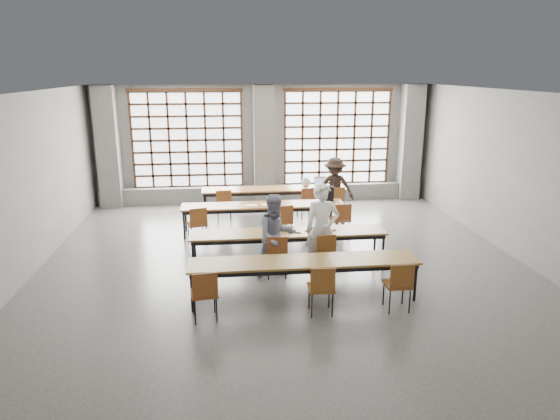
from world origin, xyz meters
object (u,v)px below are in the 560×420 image
object	(u,v)px
red_pouch	(204,290)
chair_mid_right	(341,217)
chair_near_right	(399,282)
chair_front_left	(277,252)
phone	(298,232)
desk_row_c	(288,235)
student_male	(322,229)
chair_front_right	(324,250)
student_female	(276,236)
desk_row_a	(274,190)
laptop_back	(321,184)
chair_mid_left	(198,221)
student_back	(335,188)
backpack	(327,194)
chair_mid_centre	(283,219)
plastic_bag	(306,182)
chair_back_left	(224,202)
chair_near_left	(205,290)
chair_near_mid	(322,285)
desk_row_d	(304,264)
green_box	(285,228)
laptop_front	(315,226)
chair_back_mid	(307,200)
chair_back_right	(336,199)
desk_row_b	(263,207)

from	to	relation	value
red_pouch	chair_mid_right	bearing A→B (deg)	50.17
chair_near_right	red_pouch	bearing A→B (deg)	178.58
chair_front_left	phone	xyz separation A→B (m)	(0.48, 0.53, 0.20)
desk_row_c	student_male	distance (m)	0.82
chair_front_right	student_female	distance (m)	0.97
desk_row_a	chair_mid_right	bearing A→B (deg)	-59.14
chair_mid_right	laptop_back	distance (m)	2.43
chair_mid_left	student_back	distance (m)	4.04
phone	backpack	xyz separation A→B (m)	(1.08, 2.34, 0.19)
desk_row_a	chair_mid_centre	world-z (taller)	chair_mid_centre
student_female	plastic_bag	size ratio (longest dim) A/B	5.74
student_male	chair_mid_left	bearing A→B (deg)	141.79
chair_back_left	student_female	size ratio (longest dim) A/B	0.54
chair_near_left	chair_near_mid	size ratio (longest dim) A/B	1.00
chair_near_left	student_male	xyz separation A→B (m)	(2.22, 1.73, 0.38)
chair_mid_left	plastic_bag	xyz separation A→B (m)	(2.91, 2.36, 0.34)
desk_row_d	green_box	world-z (taller)	green_box
chair_mid_right	green_box	size ratio (longest dim) A/B	3.52
laptop_front	phone	xyz separation A→B (m)	(-0.40, -0.20, -0.05)
laptop_back	chair_back_mid	bearing A→B (deg)	-125.55
chair_back_right	student_male	distance (m)	3.92
chair_mid_centre	laptop_front	bearing A→B (deg)	-71.09
desk_row_d	chair_near_mid	distance (m)	0.67
chair_near_mid	laptop_back	bearing A→B (deg)	79.39
chair_near_right	red_pouch	distance (m)	3.20
chair_back_right	chair_near_left	world-z (taller)	same
chair_back_right	student_female	size ratio (longest dim) A/B	0.54
chair_mid_left	chair_mid_right	world-z (taller)	same
student_female	phone	bearing A→B (deg)	25.62
chair_near_right	laptop_back	xyz separation A→B (m)	(-0.14, 6.21, 0.25)
chair_near_left	student_male	distance (m)	2.84
chair_near_left	chair_near_mid	xyz separation A→B (m)	(1.89, -0.00, 0.00)
student_back	phone	bearing A→B (deg)	-91.68
desk_row_b	student_female	size ratio (longest dim) A/B	2.44
desk_row_d	student_female	size ratio (longest dim) A/B	2.44
student_male	chair_front_left	bearing A→B (deg)	-170.77
chair_front_left	chair_front_right	size ratio (longest dim) A/B	1.00
chair_near_left	backpack	xyz separation A→B (m)	(2.88, 4.47, 0.39)
desk_row_a	phone	xyz separation A→B (m)	(0.09, -3.97, 0.07)
desk_row_b	chair_front_left	xyz separation A→B (m)	(0.04, -2.82, -0.13)
chair_back_left	green_box	distance (m)	3.41
desk_row_b	desk_row_d	size ratio (longest dim) A/B	1.00
chair_back_mid	chair_mid_centre	bearing A→B (deg)	-116.23
desk_row_c	red_pouch	bearing A→B (deg)	-127.07
chair_front_left	chair_near_mid	size ratio (longest dim) A/B	1.00
desk_row_d	student_back	size ratio (longest dim) A/B	2.43
red_pouch	desk_row_b	bearing A→B (deg)	73.49
chair_mid_right	chair_back_mid	bearing A→B (deg)	108.49
desk_row_b	desk_row_d	bearing A→B (deg)	-83.78
chair_back_right	chair_mid_centre	size ratio (longest dim) A/B	1.00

